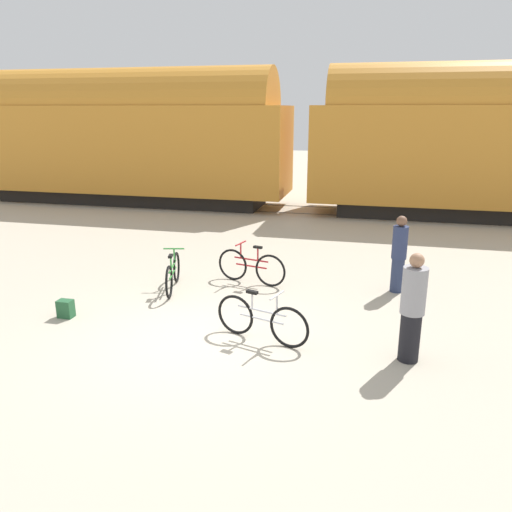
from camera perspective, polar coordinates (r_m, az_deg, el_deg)
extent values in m
plane|color=#B2A893|center=(8.74, -6.90, -9.33)|extent=(80.00, 80.00, 0.00)
cube|color=black|center=(21.72, -14.04, 6.70)|extent=(11.07, 2.27, 0.55)
cube|color=#C67F28|center=(21.49, -14.41, 11.82)|extent=(13.18, 3.03, 3.35)
cylinder|color=#C67F28|center=(21.43, -14.74, 16.28)|extent=(12.12, 2.88, 2.88)
cube|color=black|center=(19.80, 25.70, 4.64)|extent=(11.07, 2.27, 0.55)
cube|color=#C67F28|center=(19.55, 26.41, 10.23)|extent=(13.18, 3.03, 3.35)
cylinder|color=#C67F28|center=(19.48, 27.06, 15.10)|extent=(12.12, 2.88, 2.88)
cube|color=#4C4238|center=(18.89, 4.56, 4.90)|extent=(39.35, 0.07, 0.01)
cube|color=#4C4238|center=(20.28, 5.20, 5.69)|extent=(39.35, 0.07, 0.01)
torus|color=black|center=(8.24, 3.82, -8.16)|extent=(0.70, 0.26, 0.72)
torus|color=black|center=(8.71, -2.37, -6.71)|extent=(0.70, 0.26, 0.72)
cylinder|color=silver|center=(8.39, 0.64, -6.28)|extent=(0.89, 0.30, 0.04)
cylinder|color=silver|center=(8.45, 0.64, -7.22)|extent=(0.81, 0.28, 0.04)
cylinder|color=silver|center=(8.42, -0.44, -5.10)|extent=(0.04, 0.04, 0.30)
cube|color=black|center=(8.36, -0.44, -4.14)|extent=(0.21, 0.14, 0.05)
cylinder|color=silver|center=(8.20, 2.39, -5.60)|extent=(0.04, 0.04, 0.33)
cylinder|color=silver|center=(8.13, 2.41, -4.51)|extent=(0.17, 0.45, 0.03)
torus|color=black|center=(11.41, -9.08, -1.27)|extent=(0.21, 0.68, 0.69)
torus|color=black|center=(10.47, -9.91, -2.95)|extent=(0.21, 0.68, 0.69)
cylinder|color=#338C38|center=(10.88, -9.52, -1.19)|extent=(0.24, 0.87, 0.04)
cylinder|color=#338C38|center=(10.93, -9.48, -1.92)|extent=(0.22, 0.79, 0.04)
cylinder|color=#338C38|center=(10.68, -9.70, -0.74)|extent=(0.04, 0.04, 0.29)
cube|color=black|center=(10.63, -9.74, 0.00)|extent=(0.12, 0.21, 0.05)
cylinder|color=#338C38|center=(11.10, -9.33, 0.03)|extent=(0.04, 0.04, 0.32)
cylinder|color=#338C38|center=(11.05, -9.37, 0.83)|extent=(0.45, 0.14, 0.03)
torus|color=black|center=(11.39, -2.68, -0.99)|extent=(0.72, 0.23, 0.73)
torus|color=black|center=(10.97, 1.65, -1.68)|extent=(0.72, 0.23, 0.73)
cylinder|color=#A31E23|center=(11.12, -0.56, -0.41)|extent=(0.82, 0.24, 0.04)
cylinder|color=#A31E23|center=(11.16, -0.56, -1.17)|extent=(0.75, 0.22, 0.04)
cylinder|color=#A31E23|center=(11.00, 0.21, 0.24)|extent=(0.04, 0.04, 0.31)
cube|color=black|center=(10.96, 0.21, 1.01)|extent=(0.21, 0.13, 0.05)
cylinder|color=#A31E23|center=(11.19, -1.75, 0.61)|extent=(0.04, 0.04, 0.34)
cylinder|color=#A31E23|center=(11.14, -1.76, 1.45)|extent=(0.14, 0.45, 0.03)
cylinder|color=black|center=(8.17, 17.15, -8.82)|extent=(0.32, 0.32, 0.79)
cylinder|color=gray|center=(7.89, 17.62, -3.80)|extent=(0.37, 0.37, 0.73)
sphere|color=#A37556|center=(7.74, 17.92, -0.49)|extent=(0.22, 0.22, 0.22)
cylinder|color=#283351|center=(11.08, 15.83, -2.10)|extent=(0.27, 0.27, 0.74)
cylinder|color=navy|center=(10.88, 16.13, 1.50)|extent=(0.32, 0.32, 0.70)
sphere|color=brown|center=(10.78, 16.32, 3.85)|extent=(0.22, 0.22, 0.22)
cube|color=#235633|center=(10.10, -20.92, -5.65)|extent=(0.28, 0.20, 0.34)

